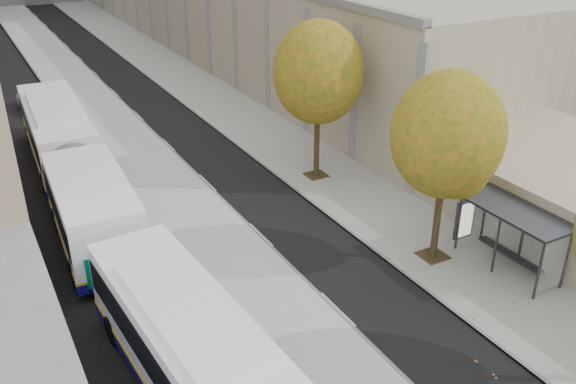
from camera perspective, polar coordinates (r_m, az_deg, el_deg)
bus_platform at (r=40.40m, az=-16.48°, el=6.06°), size 4.25×150.00×0.15m
sidewalk at (r=42.68m, az=-5.98°, el=8.00°), size 4.75×150.00×0.08m
bus_shelter at (r=24.49m, az=20.69°, el=-2.35°), size 1.90×4.40×2.53m
tree_c at (r=23.09m, az=14.69°, el=5.19°), size 4.20×4.20×7.28m
tree_d at (r=29.81m, az=2.85°, el=11.08°), size 4.40×4.40×7.60m
bus_far at (r=30.90m, az=-19.69°, el=2.76°), size 3.61×19.05×3.16m
distant_car at (r=44.54m, az=-22.33°, el=7.90°), size 2.60×4.59×1.47m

